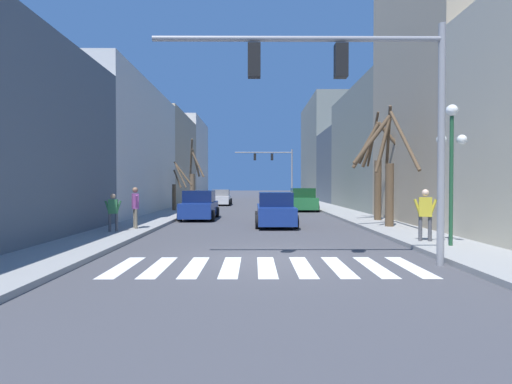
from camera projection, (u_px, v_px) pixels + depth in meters
The scene contains 20 objects.
ground_plane at pixel (265, 259), 11.01m from camera, with size 240.00×240.00×0.00m, color #424247.
sidewalk_left at pixel (50, 257), 10.98m from camera, with size 2.49×90.00×0.15m.
sidewalk_right at pixel (479, 256), 11.05m from camera, with size 2.49×90.00×0.15m.
building_row_left at pixel (139, 156), 34.12m from camera, with size 6.00×54.81×10.55m.
building_row_right at pixel (371, 144), 35.59m from camera, with size 6.00×58.32×13.67m.
crosswalk_stripes at pixel (267, 267), 9.98m from camera, with size 7.65×2.60×0.01m.
traffic_signal_near at pixel (356, 89), 10.07m from camera, with size 7.40×0.28×6.13m.
traffic_signal_far at pixel (275, 163), 49.67m from camera, with size 7.20×0.28×6.42m.
street_lamp_right_corner at pixel (452, 146), 12.43m from camera, with size 0.95×0.36×4.40m.
car_parked_right_far at pixel (303, 200), 31.20m from camera, with size 2.12×4.33×1.77m.
car_parked_left_far at pixel (199, 206), 23.56m from camera, with size 2.06×4.38×1.70m.
car_parked_left_mid at pixel (221, 198), 39.46m from camera, with size 2.01×4.22×1.54m.
car_parked_right_mid at pixel (275, 210), 19.94m from camera, with size 2.00×4.70×1.67m.
pedestrian_crossing_street at pixel (135, 204), 17.34m from camera, with size 0.42×0.73×1.79m.
pedestrian_waiting_at_curb at pixel (425, 210), 13.45m from camera, with size 0.74×0.34×1.75m.
pedestrian_on_right_sidewalk at pixel (113, 209), 16.17m from camera, with size 0.66×0.26×1.54m.
street_tree_left_mid at pixel (377, 167), 21.56m from camera, with size 3.32×2.33×5.84m.
street_tree_right_mid at pixel (176, 189), 29.30m from camera, with size 1.62×1.28×3.62m.
street_tree_left_far at pixel (387, 169), 18.16m from camera, with size 2.25×3.80×5.53m.
street_tree_left_near at pixel (193, 180), 33.45m from camera, with size 1.60×2.16×5.74m.
Camera 1 is at (-0.32, -10.97, 2.07)m, focal length 28.00 mm.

